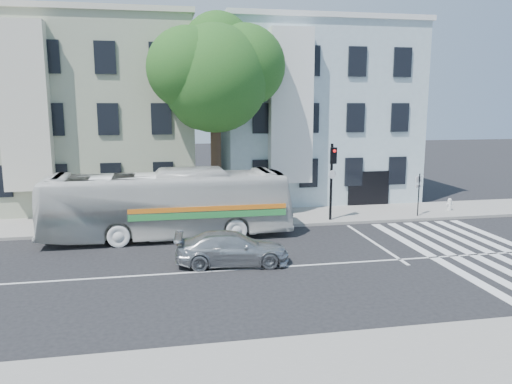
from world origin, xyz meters
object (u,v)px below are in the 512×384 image
object	(u,v)px
sedan	(232,248)
fire_hydrant	(449,204)
bus	(168,204)
traffic_signal	(332,172)

from	to	relation	value
sedan	fire_hydrant	distance (m)	15.25
bus	fire_hydrant	xyz separation A→B (m)	(15.99, 2.36, -1.08)
traffic_signal	fire_hydrant	size ratio (longest dim) A/B	5.86
fire_hydrant	bus	bearing A→B (deg)	-171.61
bus	traffic_signal	bearing A→B (deg)	-82.12
traffic_signal	fire_hydrant	world-z (taller)	traffic_signal
sedan	fire_hydrant	bearing A→B (deg)	-58.07
sedan	fire_hydrant	world-z (taller)	sedan
sedan	traffic_signal	xyz separation A→B (m)	(6.10, 5.84, 2.06)
bus	traffic_signal	world-z (taller)	traffic_signal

